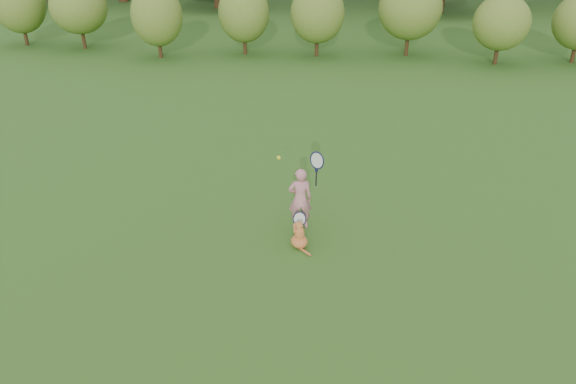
# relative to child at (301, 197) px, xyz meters

# --- Properties ---
(ground) EXTENTS (100.00, 100.00, 0.00)m
(ground) POSITION_rel_child_xyz_m (-0.41, -0.84, -0.59)
(ground) COLOR #254E16
(ground) RESTS_ON ground
(shrub_row) EXTENTS (28.00, 3.00, 2.80)m
(shrub_row) POSITION_rel_child_xyz_m (-0.41, 12.16, 0.81)
(shrub_row) COLOR #5A6D21
(shrub_row) RESTS_ON ground
(child) EXTENTS (0.63, 0.39, 1.69)m
(child) POSITION_rel_child_xyz_m (0.00, 0.00, 0.00)
(child) COLOR #D27E8A
(child) RESTS_ON ground
(cat) EXTENTS (0.43, 0.65, 0.63)m
(cat) POSITION_rel_child_xyz_m (0.04, -0.61, -0.35)
(cat) COLOR #CB6D27
(cat) RESTS_ON ground
(tennis_ball) EXTENTS (0.07, 0.07, 0.07)m
(tennis_ball) POSITION_rel_child_xyz_m (-0.43, 0.37, 0.56)
(tennis_ball) COLOR yellow
(tennis_ball) RESTS_ON ground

